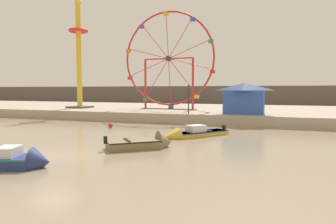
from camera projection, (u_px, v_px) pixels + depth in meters
name	position (u px, v px, depth m)	size (l,w,h in m)	color
ground_plane	(54.00, 156.00, 16.45)	(240.00, 240.00, 0.00)	gray
quay_promenade	(190.00, 111.00, 42.78)	(110.00, 23.08, 1.09)	tan
distant_town_skyline	(219.00, 96.00, 63.53)	(140.00, 3.00, 4.40)	#564C47
motorboat_mustard_yellow	(191.00, 134.00, 22.97)	(4.50, 5.31, 1.30)	gold
motorboat_olive_wood	(146.00, 143.00, 18.67)	(4.15, 3.80, 1.52)	olive
motorboat_navy_blue	(14.00, 161.00, 13.94)	(4.06, 2.63, 1.42)	navy
ferris_wheel_red_frame	(168.00, 60.00, 38.79)	(12.13, 1.20, 12.61)	red
drop_tower_yellow_tower	(79.00, 55.00, 41.62)	(2.80, 2.80, 14.94)	gold
carnival_booth_blue_tent	(244.00, 98.00, 31.30)	(4.44, 2.90, 3.25)	#3356B7
promenade_lamp_near	(189.00, 92.00, 31.54)	(0.32, 0.32, 3.37)	#2D2D33
mooring_buoy_orange	(111.00, 125.00, 28.90)	(0.44, 0.44, 0.44)	red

